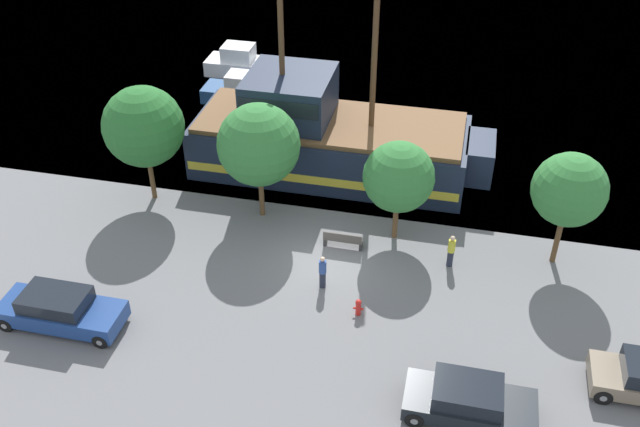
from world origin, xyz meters
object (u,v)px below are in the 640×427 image
Objects in this scene: bench_promenade_east at (343,240)px; moored_boat_outer at (243,64)px; fire_hydrant at (358,307)px; pedestrian_walking_near at (451,251)px; pedestrian_walking_far at (323,272)px; pirate_ship at (326,137)px; parked_car_curb_front at (469,401)px; moored_boat_dockside at (256,93)px; parked_car_curb_rear at (60,310)px.

moored_boat_outer is at bearing 120.88° from bench_promenade_east.
fire_hydrant is 5.21m from pedestrian_walking_near.
fire_hydrant is at bearing -37.00° from pedestrian_walking_far.
fire_hydrant is at bearing -130.57° from pedestrian_walking_near.
pirate_ship reaches higher than pedestrian_walking_far.
parked_car_curb_front is 6.18m from fire_hydrant.
moored_boat_outer is at bearing 118.80° from fire_hydrant.
pedestrian_walking_far is (1.87, -9.29, -1.09)m from pirate_ship.
moored_boat_dockside reaches higher than fire_hydrant.
pedestrian_walking_near reaches higher than parked_car_curb_front.
parked_car_curb_rear reaches higher than fire_hydrant.
fire_hydrant is (3.65, -10.63, -1.48)m from pirate_ship.
moored_boat_dockside is 19.69m from fire_hydrant.
parked_car_curb_front reaches higher than bench_promenade_east.
bench_promenade_east is (-6.06, 8.27, -0.29)m from parked_car_curb_front.
parked_car_curb_rear is at bearing -143.76° from bench_promenade_east.
parked_car_curb_rear is 2.79× the size of bench_promenade_east.
bench_promenade_east reaches higher than fire_hydrant.
pirate_ship is 8.67× the size of bench_promenade_east.
moored_boat_dockside is 4.34× the size of pedestrian_walking_far.
pedestrian_walking_far is at bearing -63.57° from moored_boat_outer.
bench_promenade_east is (2.18, -6.48, -1.45)m from pirate_ship.
pedestrian_walking_near is 1.01× the size of pedestrian_walking_far.
pirate_ship reaches higher than moored_boat_outer.
parked_car_curb_front is 2.83× the size of pedestrian_walking_far.
fire_hydrant is at bearing -61.20° from moored_boat_outer.
moored_boat_dockside is at bearing -61.92° from moored_boat_outer.
parked_car_curb_front is 8.39m from pedestrian_walking_far.
pedestrian_walking_far reaches higher than fire_hydrant.
bench_promenade_east is at bearing 177.54° from pedestrian_walking_near.
pirate_ship is 9.65× the size of pedestrian_walking_far.
parked_car_curb_rear is at bearing -154.42° from pedestrian_walking_near.
pedestrian_walking_far is at bearing -96.32° from bench_promenade_east.
pedestrian_walking_near reaches higher than fire_hydrant.
moored_boat_dockside is at bearing 123.49° from parked_car_curb_front.
bench_promenade_east is (-1.46, 4.15, 0.03)m from fire_hydrant.
pedestrian_walking_far reaches higher than parked_car_curb_rear.
moored_boat_dockside is 20.44m from parked_car_curb_rear.
pedestrian_walking_near is at bearing -45.82° from moored_boat_dockside.
parked_car_curb_front is (8.24, -14.75, -1.16)m from pirate_ship.
pedestrian_walking_near is at bearing 26.82° from pedestrian_walking_far.
parked_car_curb_rear is 6.47× the size of fire_hydrant.
fire_hydrant is 0.43× the size of bench_promenade_east.
pedestrian_walking_far is (9.81, -19.74, 0.06)m from moored_boat_outer.
parked_car_curb_rear is 10.60m from pedestrian_walking_far.
parked_car_curb_front reaches higher than fire_hydrant.
pirate_ship reaches higher than pedestrian_walking_near.
moored_boat_dockside reaches higher than pedestrian_walking_far.
pirate_ship is 8.92m from moored_boat_dockside.
parked_car_curb_front is 2.81× the size of pedestrian_walking_near.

